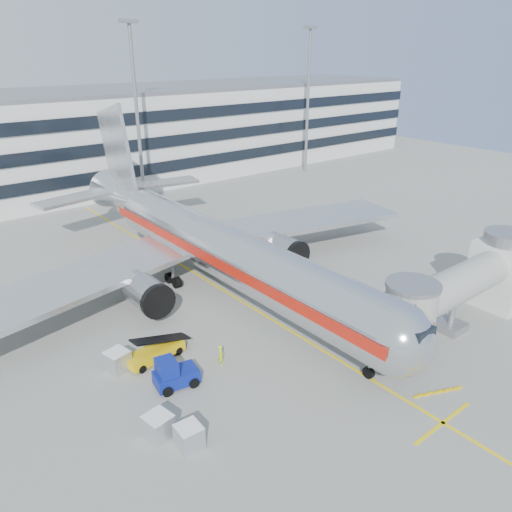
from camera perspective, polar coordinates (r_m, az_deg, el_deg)
ground at (r=42.08m, az=4.19°, el=-8.65°), size 180.00×180.00×0.00m
lead_in_line at (r=48.91m, az=-3.79°, el=-3.90°), size 0.25×70.00×0.01m
stop_bar at (r=35.18m, az=20.59°, el=-17.42°), size 6.00×0.25×0.01m
main_jet at (r=48.50m, az=-5.09°, el=1.30°), size 50.95×48.70×16.06m
jet_bridge at (r=44.91m, az=23.02°, el=-2.83°), size 17.80×4.50×7.00m
terminal at (r=88.70m, az=-22.53°, el=11.89°), size 150.00×24.25×15.60m
light_mast_centre at (r=75.87m, az=-13.57°, el=16.81°), size 2.40×1.20×25.45m
light_mast_east at (r=95.62m, az=5.99°, el=18.38°), size 2.40×1.20×25.45m
belt_loader at (r=39.07m, az=-11.50°, el=-10.69°), size 4.88×2.19×2.29m
baggage_tug at (r=35.90m, az=-9.43°, el=-13.20°), size 3.24×2.34×2.25m
cargo_container_left at (r=32.24m, az=-11.09°, el=-18.57°), size 1.73×1.73×1.59m
cargo_container_right at (r=38.40m, az=-15.55°, el=-11.49°), size 1.79×1.79×1.60m
cargo_container_front at (r=31.38m, az=-7.66°, el=-19.78°), size 1.48×1.48×1.51m
ramp_worker at (r=37.71m, az=-4.03°, el=-11.26°), size 0.66×0.72×1.65m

